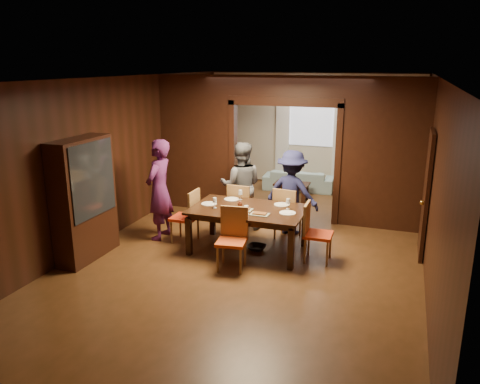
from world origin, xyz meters
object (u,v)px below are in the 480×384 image
at_px(person_grey, 241,186).
at_px(coffee_table, 292,191).
at_px(person_navy, 292,193).
at_px(chair_far_r, 288,213).
at_px(chair_right, 318,233).
at_px(chair_left, 184,216).
at_px(dining_table, 248,229).
at_px(sofa, 299,180).
at_px(chair_far_l, 242,208).
at_px(hutch, 84,199).
at_px(chair_near, 232,240).
at_px(person_purple, 159,190).

distance_m(person_grey, coffee_table, 2.36).
xyz_separation_m(person_navy, chair_far_r, (-0.00, -0.26, -0.31)).
bearing_deg(chair_right, chair_far_r, 38.64).
bearing_deg(chair_left, dining_table, 89.13).
relative_size(person_grey, chair_left, 1.74).
bearing_deg(sofa, chair_far_r, 95.40).
xyz_separation_m(chair_right, chair_far_l, (-1.61, 0.85, 0.00)).
xyz_separation_m(chair_right, hutch, (-3.64, -1.11, 0.52)).
bearing_deg(chair_far_l, dining_table, 117.85).
distance_m(coffee_table, chair_right, 3.55).
bearing_deg(sofa, dining_table, 86.87).
height_order(sofa, chair_far_l, chair_far_l).
distance_m(person_grey, chair_near, 1.97).
relative_size(person_navy, chair_far_r, 1.65).
distance_m(person_purple, chair_right, 2.96).
height_order(dining_table, coffee_table, dining_table).
bearing_deg(chair_left, person_grey, 146.00).
xyz_separation_m(coffee_table, chair_far_l, (-0.38, -2.47, 0.28)).
height_order(person_grey, sofa, person_grey).
bearing_deg(chair_far_l, person_navy, -161.50).
relative_size(coffee_table, chair_left, 0.82).
height_order(coffee_table, chair_near, chair_near).
bearing_deg(person_grey, person_navy, 164.67).
height_order(person_purple, coffee_table, person_purple).
relative_size(person_purple, hutch, 0.92).
bearing_deg(chair_right, person_navy, 31.40).
height_order(dining_table, hutch, hutch).
distance_m(coffee_table, hutch, 5.11).
relative_size(person_navy, coffee_table, 2.00).
height_order(person_grey, coffee_table, person_grey).
xyz_separation_m(person_purple, chair_left, (0.50, -0.02, -0.43)).
height_order(person_navy, chair_right, person_navy).
relative_size(person_grey, coffee_table, 2.12).
height_order(person_purple, chair_right, person_purple).
bearing_deg(hutch, person_grey, 49.22).
distance_m(person_grey, person_navy, 1.00).
distance_m(chair_left, chair_right, 2.43).
xyz_separation_m(sofa, dining_table, (0.05, -4.20, 0.12)).
bearing_deg(chair_near, coffee_table, 82.58).
relative_size(chair_far_l, chair_near, 1.00).
bearing_deg(coffee_table, chair_far_l, -98.75).
relative_size(chair_right, chair_near, 1.00).
bearing_deg(chair_left, chair_far_l, 134.17).
height_order(person_purple, hutch, hutch).
bearing_deg(person_purple, dining_table, 88.13).
height_order(chair_left, chair_right, same).
bearing_deg(person_navy, chair_far_r, 99.90).
bearing_deg(chair_far_r, sofa, -73.17).
bearing_deg(dining_table, person_navy, 65.16).
xyz_separation_m(sofa, chair_left, (-1.16, -4.18, 0.23)).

